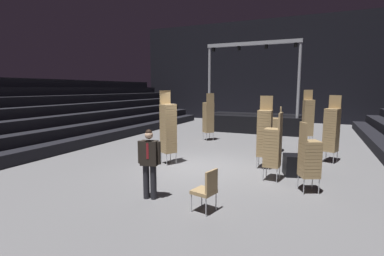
{
  "coord_description": "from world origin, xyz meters",
  "views": [
    {
      "loc": [
        3.56,
        -8.78,
        2.64
      ],
      "look_at": [
        -0.01,
        -0.61,
        1.4
      ],
      "focal_mm": 26.92,
      "sensor_mm": 36.0,
      "label": 1
    }
  ],
  "objects_px": {
    "chair_stack_front_left": "(332,129)",
    "chair_stack_rear_centre": "(308,117)",
    "equipment_road_case": "(299,165)",
    "loose_chair_near_man": "(207,188)",
    "chair_stack_rear_left": "(273,147)",
    "chair_stack_rear_right": "(265,132)",
    "chair_stack_mid_centre": "(208,117)",
    "man_with_tie": "(149,160)",
    "stage_riser": "(254,121)",
    "chair_stack_mid_left": "(168,128)",
    "chair_stack_mid_right": "(309,158)",
    "chair_stack_front_right": "(275,129)"
  },
  "relations": [
    {
      "from": "chair_stack_mid_centre",
      "to": "chair_stack_rear_left",
      "type": "xyz_separation_m",
      "value": [
        3.94,
        -5.34,
        -0.21
      ]
    },
    {
      "from": "loose_chair_near_man",
      "to": "chair_stack_front_right",
      "type": "bearing_deg",
      "value": 9.73
    },
    {
      "from": "chair_stack_front_right",
      "to": "stage_riser",
      "type": "bearing_deg",
      "value": 10.97
    },
    {
      "from": "chair_stack_rear_centre",
      "to": "equipment_road_case",
      "type": "bearing_deg",
      "value": 72.63
    },
    {
      "from": "chair_stack_mid_right",
      "to": "chair_stack_mid_centre",
      "type": "bearing_deg",
      "value": -165.03
    },
    {
      "from": "chair_stack_mid_right",
      "to": "chair_stack_front_left",
      "type": "bearing_deg",
      "value": 145.43
    },
    {
      "from": "equipment_road_case",
      "to": "loose_chair_near_man",
      "type": "distance_m",
      "value": 3.97
    },
    {
      "from": "chair_stack_front_right",
      "to": "chair_stack_mid_right",
      "type": "distance_m",
      "value": 4.74
    },
    {
      "from": "man_with_tie",
      "to": "chair_stack_rear_right",
      "type": "relative_size",
      "value": 0.7
    },
    {
      "from": "stage_riser",
      "to": "chair_stack_front_left",
      "type": "xyz_separation_m",
      "value": [
        4.06,
        -6.65,
        0.59
      ]
    },
    {
      "from": "chair_stack_mid_left",
      "to": "chair_stack_rear_centre",
      "type": "height_order",
      "value": "same"
    },
    {
      "from": "chair_stack_mid_left",
      "to": "loose_chair_near_man",
      "type": "distance_m",
      "value": 4.24
    },
    {
      "from": "man_with_tie",
      "to": "loose_chair_near_man",
      "type": "distance_m",
      "value": 1.58
    },
    {
      "from": "chair_stack_mid_left",
      "to": "chair_stack_mid_right",
      "type": "height_order",
      "value": "chair_stack_mid_left"
    },
    {
      "from": "chair_stack_front_right",
      "to": "loose_chair_near_man",
      "type": "relative_size",
      "value": 1.99
    },
    {
      "from": "chair_stack_mid_left",
      "to": "chair_stack_rear_centre",
      "type": "xyz_separation_m",
      "value": [
        4.33,
        5.89,
        0.0
      ]
    },
    {
      "from": "chair_stack_front_right",
      "to": "chair_stack_mid_right",
      "type": "xyz_separation_m",
      "value": [
        1.44,
        -4.51,
        -0.04
      ]
    },
    {
      "from": "chair_stack_front_left",
      "to": "stage_riser",
      "type": "bearing_deg",
      "value": -38.04
    },
    {
      "from": "chair_stack_rear_centre",
      "to": "equipment_road_case",
      "type": "xyz_separation_m",
      "value": [
        -0.02,
        -5.52,
        -0.96
      ]
    },
    {
      "from": "chair_stack_rear_left",
      "to": "stage_riser",
      "type": "bearing_deg",
      "value": 18.55
    },
    {
      "from": "chair_stack_rear_left",
      "to": "chair_stack_rear_right",
      "type": "xyz_separation_m",
      "value": [
        -0.44,
        1.21,
        0.21
      ]
    },
    {
      "from": "stage_riser",
      "to": "man_with_tie",
      "type": "distance_m",
      "value": 12.19
    },
    {
      "from": "man_with_tie",
      "to": "chair_stack_front_right",
      "type": "distance_m",
      "value": 6.82
    },
    {
      "from": "chair_stack_front_right",
      "to": "equipment_road_case",
      "type": "distance_m",
      "value": 3.36
    },
    {
      "from": "chair_stack_front_left",
      "to": "chair_stack_front_right",
      "type": "distance_m",
      "value": 2.29
    },
    {
      "from": "chair_stack_rear_left",
      "to": "chair_stack_rear_right",
      "type": "distance_m",
      "value": 1.3
    },
    {
      "from": "chair_stack_rear_centre",
      "to": "equipment_road_case",
      "type": "height_order",
      "value": "chair_stack_rear_centre"
    },
    {
      "from": "stage_riser",
      "to": "chair_stack_mid_centre",
      "type": "distance_m",
      "value": 4.52
    },
    {
      "from": "man_with_tie",
      "to": "chair_stack_mid_centre",
      "type": "relative_size",
      "value": 0.7
    },
    {
      "from": "chair_stack_front_left",
      "to": "chair_stack_rear_left",
      "type": "relative_size",
      "value": 1.22
    },
    {
      "from": "chair_stack_front_left",
      "to": "chair_stack_rear_left",
      "type": "bearing_deg",
      "value": 81.62
    },
    {
      "from": "stage_riser",
      "to": "chair_stack_mid_right",
      "type": "bearing_deg",
      "value": -71.31
    },
    {
      "from": "chair_stack_front_left",
      "to": "chair_stack_front_right",
      "type": "bearing_deg",
      "value": -4.95
    },
    {
      "from": "chair_stack_rear_right",
      "to": "loose_chair_near_man",
      "type": "bearing_deg",
      "value": 81.7
    },
    {
      "from": "stage_riser",
      "to": "equipment_road_case",
      "type": "relative_size",
      "value": 6.26
    },
    {
      "from": "chair_stack_mid_left",
      "to": "chair_stack_rear_left",
      "type": "xyz_separation_m",
      "value": [
        3.61,
        -0.43,
        -0.29
      ]
    },
    {
      "from": "chair_stack_front_right",
      "to": "chair_stack_rear_right",
      "type": "bearing_deg",
      "value": 171.62
    },
    {
      "from": "chair_stack_mid_right",
      "to": "man_with_tie",
      "type": "bearing_deg",
      "value": -84.54
    },
    {
      "from": "chair_stack_front_left",
      "to": "chair_stack_rear_centre",
      "type": "bearing_deg",
      "value": -54.95
    },
    {
      "from": "chair_stack_rear_right",
      "to": "chair_stack_rear_centre",
      "type": "distance_m",
      "value": 5.24
    },
    {
      "from": "chair_stack_front_right",
      "to": "chair_stack_mid_centre",
      "type": "xyz_separation_m",
      "value": [
        -3.49,
        1.44,
        0.25
      ]
    },
    {
      "from": "chair_stack_mid_centre",
      "to": "chair_stack_rear_right",
      "type": "relative_size",
      "value": 1.0
    },
    {
      "from": "chair_stack_mid_centre",
      "to": "chair_stack_rear_right",
      "type": "height_order",
      "value": "same"
    },
    {
      "from": "chair_stack_front_right",
      "to": "chair_stack_rear_centre",
      "type": "distance_m",
      "value": 2.72
    },
    {
      "from": "stage_riser",
      "to": "chair_stack_rear_right",
      "type": "height_order",
      "value": "stage_riser"
    },
    {
      "from": "man_with_tie",
      "to": "chair_stack_rear_right",
      "type": "bearing_deg",
      "value": -129.75
    },
    {
      "from": "chair_stack_rear_left",
      "to": "equipment_road_case",
      "type": "height_order",
      "value": "chair_stack_rear_left"
    },
    {
      "from": "chair_stack_front_right",
      "to": "chair_stack_mid_centre",
      "type": "distance_m",
      "value": 3.79
    },
    {
      "from": "chair_stack_mid_right",
      "to": "chair_stack_mid_centre",
      "type": "distance_m",
      "value": 7.74
    },
    {
      "from": "chair_stack_rear_left",
      "to": "chair_stack_rear_centre",
      "type": "bearing_deg",
      "value": -2.39
    }
  ]
}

